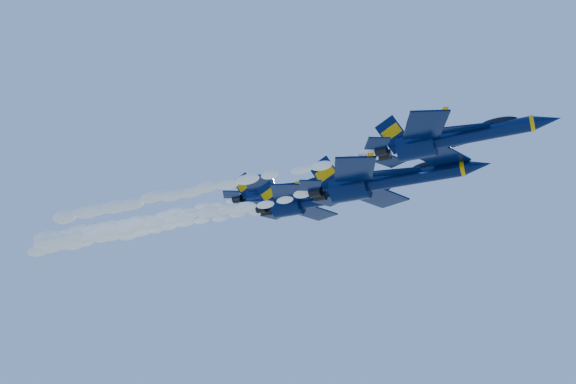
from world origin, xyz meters
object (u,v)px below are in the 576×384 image
at_px(jet_lead, 451,138).
at_px(jet_fourth, 286,191).
at_px(jet_third, 313,201).
at_px(jet_second, 384,181).

xyz_separation_m(jet_lead, jet_fourth, (-26.77, 20.87, 6.78)).
height_order(jet_lead, jet_fourth, jet_fourth).
bearing_deg(jet_lead, jet_third, 146.82).
bearing_deg(jet_fourth, jet_third, -47.09).
bearing_deg(jet_second, jet_lead, -36.58).
bearing_deg(jet_second, jet_third, 149.55).
height_order(jet_second, jet_third, jet_third).
xyz_separation_m(jet_second, jet_third, (-10.75, 6.32, 1.63)).
distance_m(jet_third, jet_fourth, 12.99).
xyz_separation_m(jet_third, jet_fourth, (-7.97, 8.57, 5.64)).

